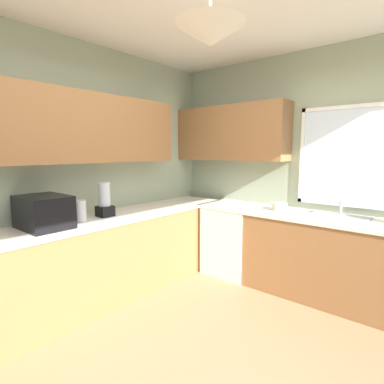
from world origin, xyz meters
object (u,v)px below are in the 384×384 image
object	(u,v)px
kettle	(80,211)
sink_assembly	(336,217)
bowl	(280,207)
microwave	(44,212)
dishwasher	(233,240)
blender_appliance	(105,201)

from	to	relation	value
kettle	sink_assembly	size ratio (longest dim) A/B	0.35
sink_assembly	bowl	size ratio (longest dim) A/B	3.53
microwave	dishwasher	bearing A→B (deg)	72.41
microwave	blender_appliance	distance (m)	0.63
kettle	blender_appliance	world-z (taller)	blender_appliance
sink_assembly	blender_appliance	xyz separation A→B (m)	(-1.88, -1.49, 0.15)
bowl	dishwasher	bearing A→B (deg)	-177.18
kettle	bowl	size ratio (longest dim) A/B	1.24
kettle	blender_appliance	bearing A→B (deg)	93.92
bowl	microwave	bearing A→B (deg)	-121.00
microwave	blender_appliance	xyz separation A→B (m)	(0.00, 0.63, 0.02)
sink_assembly	blender_appliance	size ratio (longest dim) A/B	1.66
dishwasher	blender_appliance	size ratio (longest dim) A/B	2.35
kettle	blender_appliance	xyz separation A→B (m)	(-0.02, 0.29, 0.06)
kettle	sink_assembly	world-z (taller)	kettle
kettle	microwave	bearing A→B (deg)	-93.39
blender_appliance	sink_assembly	bearing A→B (deg)	38.41
dishwasher	kettle	distance (m)	1.94
sink_assembly	bowl	xyz separation A→B (m)	(-0.61, -0.01, 0.03)
dishwasher	sink_assembly	world-z (taller)	sink_assembly
dishwasher	microwave	bearing A→B (deg)	-107.59
microwave	bowl	xyz separation A→B (m)	(1.27, 2.11, -0.10)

